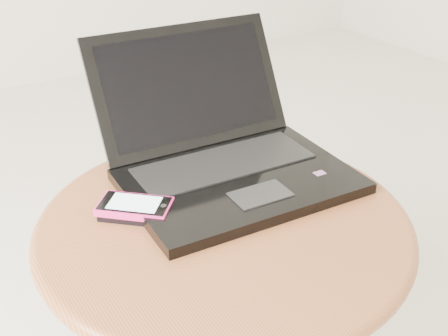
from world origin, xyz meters
TOP-DOWN VIEW (x-y plane):
  - table at (-0.11, -0.03)m, footprint 0.58×0.58m
  - laptop at (-0.03, 0.09)m, footprint 0.38×0.39m
  - phone_black at (-0.21, 0.05)m, footprint 0.13×0.12m
  - phone_pink at (-0.22, 0.05)m, footprint 0.12×0.12m

SIDE VIEW (x-z plane):
  - table at x=-0.11m, z-range 0.13..0.59m
  - phone_black at x=-0.21m, z-range 0.46..0.47m
  - phone_pink at x=-0.22m, z-range 0.47..0.49m
  - laptop at x=-0.03m, z-range 0.39..0.61m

